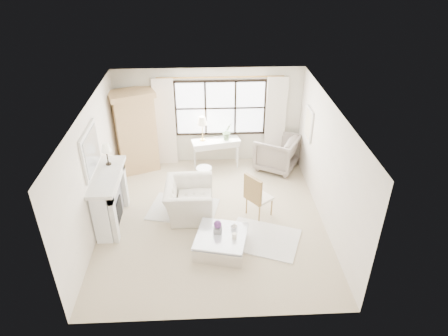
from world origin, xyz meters
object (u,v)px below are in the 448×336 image
Objects in this scene: armoire at (136,131)px; club_armchair at (189,200)px; console_table at (216,153)px; coffee_table at (221,242)px.

club_armchair is (1.44, -2.14, -0.74)m from armoire.
armoire is at bearing 170.21° from console_table.
armoire reaches higher than coffee_table.
armoire reaches higher than console_table.
coffee_table is at bearing -101.49° from console_table.
club_armchair is (-0.69, -2.20, -0.00)m from console_table.
console_table is at bearing -16.16° from club_armchair.
armoire is 1.84× the size of club_armchair.
console_table is (2.12, 0.06, -0.74)m from armoire.
club_armchair is 1.44m from coffee_table.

